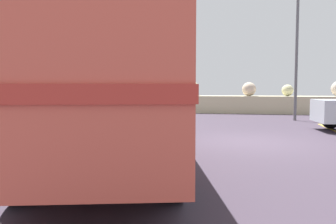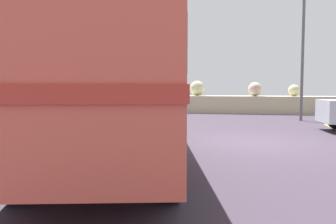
% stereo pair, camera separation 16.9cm
% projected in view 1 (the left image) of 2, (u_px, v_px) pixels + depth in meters
% --- Properties ---
extents(ground, '(32.00, 26.00, 0.02)m').
position_uv_depth(ground, '(247.00, 142.00, 10.58)').
color(ground, '#3A313D').
extents(breakwater, '(31.36, 1.83, 2.45)m').
position_uv_depth(breakwater, '(241.00, 102.00, 22.11)').
color(breakwater, '#C0B792').
rests_on(breakwater, ground).
extents(vintage_coach, '(4.41, 8.91, 3.70)m').
position_uv_depth(vintage_coach, '(114.00, 70.00, 7.55)').
color(vintage_coach, black).
rests_on(vintage_coach, ground).
extents(lamp_post, '(0.49, 0.97, 6.67)m').
position_uv_depth(lamp_post, '(297.00, 45.00, 17.04)').
color(lamp_post, '#5B5B60').
rests_on(lamp_post, ground).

